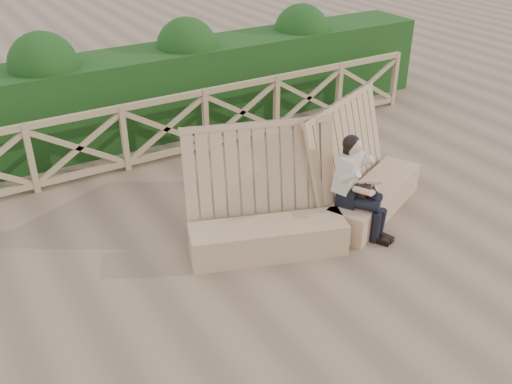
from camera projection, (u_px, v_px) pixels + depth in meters
ground at (284, 267)px, 6.96m from camera, size 60.00×60.00×0.00m
bench at (321, 203)px, 7.53m from camera, size 3.81×1.48×1.55m
woman at (356, 183)px, 7.30m from camera, size 0.62×0.88×1.37m
guardrail at (166, 129)px, 9.30m from camera, size 10.10×0.09×1.10m
hedge at (138, 96)px, 10.10m from camera, size 12.00×1.20×1.50m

